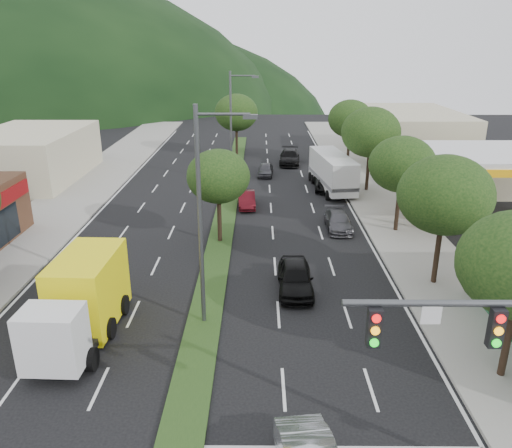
{
  "coord_description": "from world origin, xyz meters",
  "views": [
    {
      "loc": [
        2.56,
        -12.32,
        12.29
      ],
      "look_at": [
        2.39,
        14.29,
        2.61
      ],
      "focal_mm": 35.0,
      "sensor_mm": 36.0,
      "label": 1
    }
  ],
  "objects_px": {
    "car_queue_c": "(247,199)",
    "car_queue_e": "(266,170)",
    "tree_r_b": "(445,195)",
    "car_queue_f": "(290,157)",
    "tree_r_c": "(402,164)",
    "tree_r_d": "(371,132)",
    "car_queue_b": "(338,221)",
    "suv_maroon": "(89,307)",
    "box_truck": "(83,301)",
    "streetlight_mid": "(233,122)",
    "car_queue_a": "(295,277)",
    "tree_med_near": "(218,176)",
    "tree_med_far": "(236,113)",
    "streetlight_near": "(204,209)",
    "motorhome": "(332,171)",
    "car_queue_d": "(326,183)",
    "traffic_signal": "(512,362)",
    "tree_r_e": "(350,119)"
  },
  "relations": [
    {
      "from": "traffic_signal",
      "to": "tree_med_near",
      "type": "xyz_separation_m",
      "value": [
        -9.03,
        19.54,
        -0.22
      ]
    },
    {
      "from": "car_queue_b",
      "to": "box_truck",
      "type": "bearing_deg",
      "value": -134.64
    },
    {
      "from": "tree_r_b",
      "to": "car_queue_f",
      "type": "height_order",
      "value": "tree_r_b"
    },
    {
      "from": "tree_r_b",
      "to": "tree_med_near",
      "type": "distance_m",
      "value": 13.43
    },
    {
      "from": "car_queue_e",
      "to": "box_truck",
      "type": "bearing_deg",
      "value": -102.27
    },
    {
      "from": "car_queue_e",
      "to": "streetlight_mid",
      "type": "bearing_deg",
      "value": -136.19
    },
    {
      "from": "traffic_signal",
      "to": "suv_maroon",
      "type": "distance_m",
      "value": 17.78
    },
    {
      "from": "tree_med_near",
      "to": "motorhome",
      "type": "height_order",
      "value": "tree_med_near"
    },
    {
      "from": "tree_r_c",
      "to": "traffic_signal",
      "type": "bearing_deg",
      "value": -97.85
    },
    {
      "from": "tree_r_c",
      "to": "motorhome",
      "type": "relative_size",
      "value": 0.77
    },
    {
      "from": "car_queue_a",
      "to": "motorhome",
      "type": "bearing_deg",
      "value": 77.37
    },
    {
      "from": "tree_med_far",
      "to": "streetlight_mid",
      "type": "height_order",
      "value": "streetlight_mid"
    },
    {
      "from": "car_queue_c",
      "to": "box_truck",
      "type": "xyz_separation_m",
      "value": [
        -6.76,
        -18.43,
        1.01
      ]
    },
    {
      "from": "tree_r_d",
      "to": "box_truck",
      "type": "bearing_deg",
      "value": -126.83
    },
    {
      "from": "car_queue_f",
      "to": "motorhome",
      "type": "xyz_separation_m",
      "value": [
        3.17,
        -9.99,
        0.93
      ]
    },
    {
      "from": "tree_r_c",
      "to": "streetlight_mid",
      "type": "bearing_deg",
      "value": 132.22
    },
    {
      "from": "car_queue_c",
      "to": "car_queue_e",
      "type": "xyz_separation_m",
      "value": [
        1.62,
        10.0,
        -0.02
      ]
    },
    {
      "from": "tree_r_e",
      "to": "suv_maroon",
      "type": "xyz_separation_m",
      "value": [
        -17.38,
        -31.88,
        -4.17
      ]
    },
    {
      "from": "streetlight_mid",
      "to": "car_queue_e",
      "type": "bearing_deg",
      "value": 39.66
    },
    {
      "from": "car_queue_b",
      "to": "suv_maroon",
      "type": "bearing_deg",
      "value": -137.42
    },
    {
      "from": "tree_r_d",
      "to": "box_truck",
      "type": "relative_size",
      "value": 1.02
    },
    {
      "from": "car_queue_c",
      "to": "tree_r_d",
      "type": "bearing_deg",
      "value": 20.06
    },
    {
      "from": "tree_r_d",
      "to": "tree_r_e",
      "type": "distance_m",
      "value": 10.0
    },
    {
      "from": "car_queue_b",
      "to": "motorhome",
      "type": "distance_m",
      "value": 10.11
    },
    {
      "from": "streetlight_near",
      "to": "streetlight_mid",
      "type": "height_order",
      "value": "same"
    },
    {
      "from": "streetlight_mid",
      "to": "tree_r_d",
      "type": "bearing_deg",
      "value": -14.27
    },
    {
      "from": "tree_r_b",
      "to": "tree_r_c",
      "type": "relative_size",
      "value": 1.07
    },
    {
      "from": "car_queue_c",
      "to": "car_queue_e",
      "type": "distance_m",
      "value": 10.13
    },
    {
      "from": "car_queue_e",
      "to": "car_queue_c",
      "type": "bearing_deg",
      "value": -95.05
    },
    {
      "from": "motorhome",
      "to": "streetlight_mid",
      "type": "bearing_deg",
      "value": 156.39
    },
    {
      "from": "tree_r_e",
      "to": "suv_maroon",
      "type": "relative_size",
      "value": 1.29
    },
    {
      "from": "streetlight_mid",
      "to": "car_queue_a",
      "type": "bearing_deg",
      "value": -78.95
    },
    {
      "from": "tree_med_far",
      "to": "car_queue_c",
      "type": "distance_m",
      "value": 19.11
    },
    {
      "from": "tree_r_c",
      "to": "tree_r_d",
      "type": "height_order",
      "value": "tree_r_d"
    },
    {
      "from": "traffic_signal",
      "to": "streetlight_mid",
      "type": "bearing_deg",
      "value": 104.33
    },
    {
      "from": "streetlight_mid",
      "to": "car_queue_f",
      "type": "distance_m",
      "value": 10.53
    },
    {
      "from": "tree_med_far",
      "to": "car_queue_f",
      "type": "xyz_separation_m",
      "value": [
        5.83,
        -3.53,
        -4.26
      ]
    },
    {
      "from": "car_queue_e",
      "to": "tree_r_c",
      "type": "bearing_deg",
      "value": -56.18
    },
    {
      "from": "tree_r_c",
      "to": "car_queue_c",
      "type": "bearing_deg",
      "value": 152.33
    },
    {
      "from": "car_queue_d",
      "to": "box_truck",
      "type": "xyz_separation_m",
      "value": [
        -13.71,
        -23.43,
        1.0
      ]
    },
    {
      "from": "car_queue_c",
      "to": "box_truck",
      "type": "bearing_deg",
      "value": -113.55
    },
    {
      "from": "tree_med_far",
      "to": "box_truck",
      "type": "relative_size",
      "value": 0.99
    },
    {
      "from": "car_queue_d",
      "to": "car_queue_f",
      "type": "height_order",
      "value": "car_queue_f"
    },
    {
      "from": "tree_med_far",
      "to": "tree_r_e",
      "type": "bearing_deg",
      "value": -18.43
    },
    {
      "from": "tree_r_b",
      "to": "tree_med_far",
      "type": "distance_m",
      "value": 34.18
    },
    {
      "from": "tree_r_d",
      "to": "streetlight_near",
      "type": "bearing_deg",
      "value": -118.2
    },
    {
      "from": "tree_med_near",
      "to": "streetlight_mid",
      "type": "xyz_separation_m",
      "value": [
        0.21,
        15.0,
        1.16
      ]
    },
    {
      "from": "tree_r_d",
      "to": "tree_r_e",
      "type": "xyz_separation_m",
      "value": [
        0.0,
        10.0,
        -0.29
      ]
    },
    {
      "from": "tree_r_b",
      "to": "motorhome",
      "type": "relative_size",
      "value": 0.82
    },
    {
      "from": "car_queue_e",
      "to": "box_truck",
      "type": "xyz_separation_m",
      "value": [
        -8.38,
        -28.43,
        1.02
      ]
    }
  ]
}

